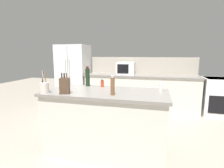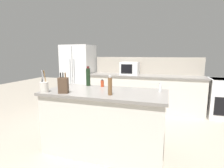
{
  "view_description": "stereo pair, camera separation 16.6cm",
  "coord_description": "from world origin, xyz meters",
  "px_view_note": "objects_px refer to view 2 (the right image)",
  "views": [
    {
      "loc": [
        0.72,
        -2.43,
        1.48
      ],
      "look_at": [
        0.0,
        0.35,
        0.99
      ],
      "focal_mm": 28.0,
      "sensor_mm": 36.0,
      "label": 1
    },
    {
      "loc": [
        0.88,
        -2.38,
        1.48
      ],
      "look_at": [
        0.0,
        0.35,
        0.99
      ],
      "focal_mm": 28.0,
      "sensor_mm": 36.0,
      "label": 2
    }
  ],
  "objects_px": {
    "knife_block": "(63,85)",
    "utensil_crock": "(44,87)",
    "salt_shaker": "(160,88)",
    "spice_jar_paprika": "(102,83)",
    "microwave": "(130,68)",
    "refrigerator": "(79,75)",
    "pepper_grinder": "(110,86)",
    "wine_bottle": "(88,77)"
  },
  "relations": [
    {
      "from": "pepper_grinder",
      "to": "wine_bottle",
      "type": "relative_size",
      "value": 0.79
    },
    {
      "from": "refrigerator",
      "to": "salt_shaker",
      "type": "height_order",
      "value": "refrigerator"
    },
    {
      "from": "utensil_crock",
      "to": "pepper_grinder",
      "type": "relative_size",
      "value": 1.21
    },
    {
      "from": "knife_block",
      "to": "utensil_crock",
      "type": "bearing_deg",
      "value": 170.29
    },
    {
      "from": "refrigerator",
      "to": "pepper_grinder",
      "type": "bearing_deg",
      "value": -53.81
    },
    {
      "from": "pepper_grinder",
      "to": "wine_bottle",
      "type": "distance_m",
      "value": 0.8
    },
    {
      "from": "wine_bottle",
      "to": "pepper_grinder",
      "type": "bearing_deg",
      "value": -43.47
    },
    {
      "from": "utensil_crock",
      "to": "salt_shaker",
      "type": "xyz_separation_m",
      "value": [
        1.59,
        0.52,
        -0.02
      ]
    },
    {
      "from": "microwave",
      "to": "knife_block",
      "type": "xyz_separation_m",
      "value": [
        -0.41,
        -2.5,
        -0.05
      ]
    },
    {
      "from": "microwave",
      "to": "spice_jar_paprika",
      "type": "relative_size",
      "value": 3.88
    },
    {
      "from": "refrigerator",
      "to": "utensil_crock",
      "type": "distance_m",
      "value": 2.73
    },
    {
      "from": "refrigerator",
      "to": "spice_jar_paprika",
      "type": "distance_m",
      "value": 2.44
    },
    {
      "from": "knife_block",
      "to": "wine_bottle",
      "type": "relative_size",
      "value": 0.86
    },
    {
      "from": "salt_shaker",
      "to": "wine_bottle",
      "type": "height_order",
      "value": "wine_bottle"
    },
    {
      "from": "knife_block",
      "to": "microwave",
      "type": "bearing_deg",
      "value": 63.21
    },
    {
      "from": "spice_jar_paprika",
      "to": "pepper_grinder",
      "type": "relative_size",
      "value": 0.46
    },
    {
      "from": "utensil_crock",
      "to": "salt_shaker",
      "type": "distance_m",
      "value": 1.67
    },
    {
      "from": "utensil_crock",
      "to": "microwave",
      "type": "bearing_deg",
      "value": 74.45
    },
    {
      "from": "refrigerator",
      "to": "pepper_grinder",
      "type": "height_order",
      "value": "refrigerator"
    },
    {
      "from": "salt_shaker",
      "to": "spice_jar_paprika",
      "type": "bearing_deg",
      "value": 171.87
    },
    {
      "from": "utensil_crock",
      "to": "wine_bottle",
      "type": "height_order",
      "value": "wine_bottle"
    },
    {
      "from": "spice_jar_paprika",
      "to": "salt_shaker",
      "type": "xyz_separation_m",
      "value": [
        0.94,
        -0.13,
        0.0
      ]
    },
    {
      "from": "knife_block",
      "to": "spice_jar_paprika",
      "type": "bearing_deg",
      "value": 43.23
    },
    {
      "from": "knife_block",
      "to": "pepper_grinder",
      "type": "relative_size",
      "value": 1.09
    },
    {
      "from": "utensil_crock",
      "to": "refrigerator",
      "type": "bearing_deg",
      "value": 108.13
    },
    {
      "from": "microwave",
      "to": "salt_shaker",
      "type": "height_order",
      "value": "microwave"
    },
    {
      "from": "utensil_crock",
      "to": "pepper_grinder",
      "type": "bearing_deg",
      "value": 7.44
    },
    {
      "from": "refrigerator",
      "to": "wine_bottle",
      "type": "xyz_separation_m",
      "value": [
        1.22,
        -1.91,
        0.23
      ]
    },
    {
      "from": "refrigerator",
      "to": "spice_jar_paprika",
      "type": "height_order",
      "value": "refrigerator"
    },
    {
      "from": "spice_jar_paprika",
      "to": "wine_bottle",
      "type": "xyz_separation_m",
      "value": [
        -0.27,
        0.02,
        0.1
      ]
    },
    {
      "from": "salt_shaker",
      "to": "refrigerator",
      "type": "bearing_deg",
      "value": 139.65
    },
    {
      "from": "knife_block",
      "to": "pepper_grinder",
      "type": "height_order",
      "value": "knife_block"
    },
    {
      "from": "refrigerator",
      "to": "utensil_crock",
      "type": "xyz_separation_m",
      "value": [
        0.85,
        -2.59,
        0.15
      ]
    },
    {
      "from": "knife_block",
      "to": "utensil_crock",
      "type": "height_order",
      "value": "utensil_crock"
    },
    {
      "from": "wine_bottle",
      "to": "utensil_crock",
      "type": "bearing_deg",
      "value": -118.87
    },
    {
      "from": "refrigerator",
      "to": "pepper_grinder",
      "type": "relative_size",
      "value": 6.57
    },
    {
      "from": "knife_block",
      "to": "refrigerator",
      "type": "bearing_deg",
      "value": 96.71
    },
    {
      "from": "microwave",
      "to": "utensil_crock",
      "type": "relative_size",
      "value": 1.48
    },
    {
      "from": "microwave",
      "to": "spice_jar_paprika",
      "type": "distance_m",
      "value": 1.89
    },
    {
      "from": "wine_bottle",
      "to": "knife_block",
      "type": "bearing_deg",
      "value": -97.04
    },
    {
      "from": "knife_block",
      "to": "salt_shaker",
      "type": "height_order",
      "value": "knife_block"
    },
    {
      "from": "refrigerator",
      "to": "utensil_crock",
      "type": "bearing_deg",
      "value": -71.87
    }
  ]
}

